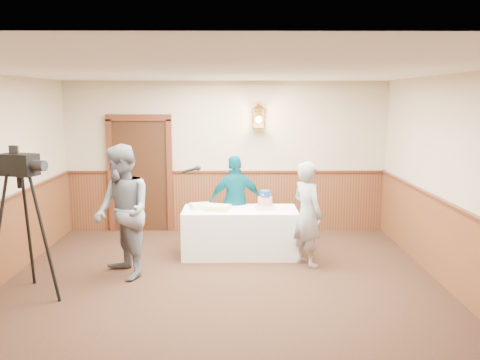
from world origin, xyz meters
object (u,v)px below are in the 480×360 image
Objects in this scene: sheet_cake_green at (201,206)px; assistant_p at (236,202)px; tv_camera_rig at (24,234)px; display_table at (240,232)px; tiered_cake at (265,202)px; baker at (307,214)px; interviewer at (122,212)px; sheet_cake_yellow at (217,208)px.

sheet_cake_green is 0.20× the size of assistant_p.
assistant_p reaches higher than sheet_cake_green.
sheet_cake_green is 0.17× the size of tv_camera_rig.
display_table is 5.65× the size of tiered_cake.
tv_camera_rig reaches higher than baker.
assistant_p is (1.57, 1.42, -0.16)m from interviewer.
tiered_cake is at bearing 83.52° from interviewer.
tv_camera_rig is at bearing -89.41° from interviewer.
sheet_cake_green is 0.66m from assistant_p.
sheet_cake_green is 0.20× the size of baker.
sheet_cake_yellow is 0.21× the size of tv_camera_rig.
baker is at bearing 67.34° from interviewer.
sheet_cake_yellow is 0.25× the size of assistant_p.
interviewer reaches higher than assistant_p.
sheet_cake_green is 2.74m from tv_camera_rig.
tv_camera_rig is at bearing -147.66° from display_table.
sheet_cake_yellow is 2.86m from tv_camera_rig.
tv_camera_rig is at bearing 27.19° from assistant_p.
tv_camera_rig reaches higher than display_table.
display_table is 3.23m from tv_camera_rig.
sheet_cake_yellow is at bearing 46.91° from assistant_p.
sheet_cake_green is 1.48m from interviewer.
sheet_cake_yellow is at bearing 92.83° from interviewer.
interviewer is at bearing 69.45° from baker.
tv_camera_rig reaches higher than sheet_cake_green.
interviewer reaches higher than tiered_cake.
assistant_p is 0.85× the size of tv_camera_rig.
interviewer is at bearing -148.71° from display_table.
tiered_cake is 2.28m from interviewer.
tv_camera_rig is at bearing -150.62° from tiered_cake.
baker is at bearing -26.42° from display_table.
tv_camera_rig is (-1.07, -0.72, -0.12)m from interviewer.
interviewer reaches higher than sheet_cake_yellow.
interviewer is 1.03× the size of tv_camera_rig.
tiered_cake is 0.81m from baker.
sheet_cake_green is at bearing 39.24° from baker.
tiered_cake is 0.20× the size of assistant_p.
interviewer is at bearing -133.27° from sheet_cake_green.
tiered_cake is 0.20× the size of baker.
interviewer is at bearing -153.18° from tiered_cake.
sheet_cake_yellow is at bearing -169.93° from display_table.
baker is at bearing -17.63° from sheet_cake_yellow.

